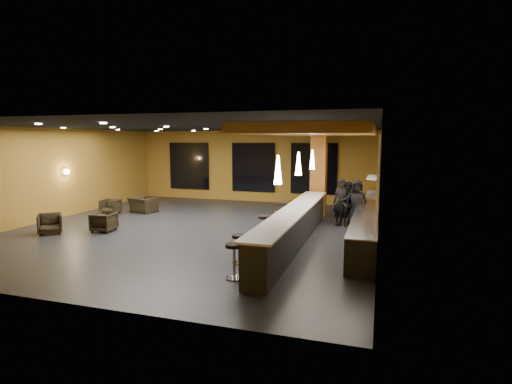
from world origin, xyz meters
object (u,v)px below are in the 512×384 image
(pendant_2, at_px, (312,160))
(staff_b, at_px, (349,204))
(pendant_1, at_px, (298,164))
(bar_stool_3, at_px, (264,225))
(bar_counter, at_px, (294,228))
(bar_stool_2, at_px, (260,236))
(bar_stool_4, at_px, (279,220))
(staff_a, at_px, (342,203))
(armchair_c, at_px, (111,207))
(prep_counter, at_px, (365,231))
(armchair_a, at_px, (50,224))
(bar_stool_6, at_px, (295,208))
(armchair_b, at_px, (104,222))
(bar_stool_0, at_px, (234,256))
(pendant_0, at_px, (278,170))
(staff_c, at_px, (357,203))
(bar_stool_1, at_px, (239,245))
(bar_stool_5, at_px, (283,211))
(column, at_px, (319,173))
(armchair_d, at_px, (143,205))

(pendant_2, relative_size, staff_b, 0.44)
(pendant_1, xyz_separation_m, bar_stool_3, (-0.91, -0.50, -1.84))
(bar_counter, distance_m, bar_stool_2, 1.31)
(bar_stool_2, bearing_deg, bar_stool_4, 90.22)
(staff_b, bearing_deg, bar_stool_3, -139.65)
(staff_b, bearing_deg, bar_stool_4, -148.80)
(staff_a, xyz_separation_m, armchair_c, (-9.30, -0.57, -0.53))
(prep_counter, xyz_separation_m, armchair_c, (-10.21, 1.87, -0.12))
(armchair_a, height_order, bar_stool_6, bar_stool_6)
(armchair_b, distance_m, bar_stool_4, 5.87)
(prep_counter, distance_m, bar_stool_2, 3.15)
(staff_a, distance_m, bar_stool_0, 6.47)
(prep_counter, xyz_separation_m, armchair_b, (-8.44, -0.79, -0.11))
(pendant_0, height_order, staff_c, pendant_0)
(staff_b, relative_size, bar_stool_1, 2.16)
(bar_stool_5, bearing_deg, bar_stool_4, -81.93)
(armchair_c, xyz_separation_m, bar_stool_2, (7.50, -3.47, 0.14))
(armchair_c, bearing_deg, staff_c, -3.22)
(armchair_b, relative_size, bar_stool_1, 0.95)
(pendant_2, relative_size, bar_stool_5, 0.82)
(bar_stool_4, xyz_separation_m, bar_stool_6, (0.03, 2.35, 0.00))
(bar_stool_0, bearing_deg, staff_b, 72.33)
(bar_counter, xyz_separation_m, staff_a, (1.09, 2.94, 0.34))
(prep_counter, height_order, column, column)
(staff_a, bearing_deg, bar_counter, -106.82)
(prep_counter, relative_size, bar_stool_6, 7.75)
(column, relative_size, pendant_1, 5.00)
(bar_stool_5, bearing_deg, pendant_0, -78.10)
(armchair_a, distance_m, armchair_d, 4.31)
(column, relative_size, armchair_d, 3.51)
(pendant_1, relative_size, bar_stool_0, 0.88)
(bar_counter, relative_size, bar_stool_4, 10.42)
(bar_stool_2, bearing_deg, pendant_2, 80.15)
(pendant_2, bearing_deg, prep_counter, -51.34)
(bar_counter, relative_size, staff_a, 4.74)
(prep_counter, bearing_deg, armchair_c, 169.60)
(pendant_1, distance_m, bar_stool_5, 2.65)
(column, bearing_deg, armchair_c, -164.84)
(bar_counter, relative_size, armchair_d, 8.02)
(staff_c, relative_size, bar_stool_0, 2.12)
(pendant_1, relative_size, bar_stool_1, 0.95)
(bar_stool_1, distance_m, bar_stool_4, 3.26)
(staff_c, relative_size, bar_stool_3, 2.10)
(pendant_0, bearing_deg, bar_stool_0, -117.52)
(prep_counter, bearing_deg, column, 116.00)
(bar_stool_2, distance_m, bar_stool_3, 1.12)
(staff_b, bearing_deg, pendant_1, -130.87)
(pendant_0, xyz_separation_m, armchair_b, (-6.44, 1.71, -2.03))
(prep_counter, relative_size, armchair_a, 8.26)
(pendant_0, distance_m, bar_stool_1, 2.11)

